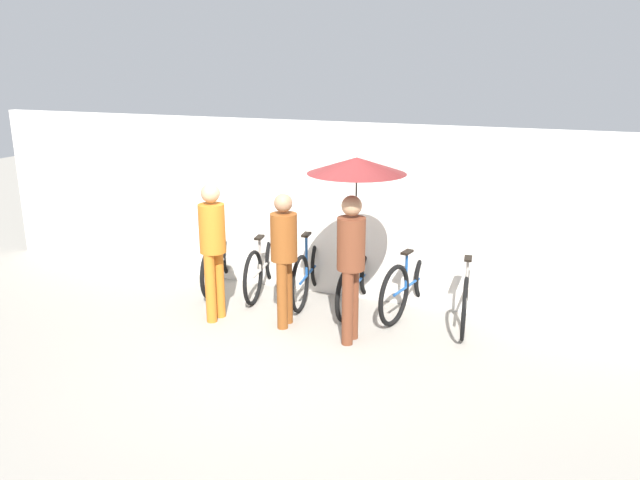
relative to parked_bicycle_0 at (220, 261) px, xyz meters
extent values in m
plane|color=gray|center=(1.75, -1.81, -0.36)|extent=(30.00, 30.00, 0.00)
cube|color=silver|center=(1.75, 0.32, 0.83)|extent=(11.50, 0.12, 2.38)
torus|color=black|center=(-0.12, 0.48, -0.02)|extent=(0.22, 0.69, 0.69)
torus|color=black|center=(0.12, -0.49, -0.02)|extent=(0.22, 0.69, 0.69)
cylinder|color=#A59E93|center=(0.00, -0.01, -0.02)|extent=(0.27, 0.97, 0.04)
cylinder|color=#A59E93|center=(0.04, -0.17, 0.24)|extent=(0.04, 0.04, 0.50)
cube|color=black|center=(0.04, -0.17, 0.50)|extent=(0.14, 0.22, 0.03)
cylinder|color=#A59E93|center=(-0.12, 0.48, 0.30)|extent=(0.04, 0.04, 0.63)
cylinder|color=#A59E93|center=(-0.12, 0.48, 0.62)|extent=(0.43, 0.13, 0.03)
torus|color=black|center=(0.62, 0.49, 0.01)|extent=(0.18, 0.74, 0.74)
torus|color=black|center=(0.79, -0.47, 0.01)|extent=(0.18, 0.74, 0.74)
cylinder|color=#A59E93|center=(0.70, 0.01, 0.01)|extent=(0.20, 0.97, 0.04)
cylinder|color=#A59E93|center=(0.73, -0.16, 0.23)|extent=(0.04, 0.04, 0.45)
cube|color=black|center=(0.73, -0.16, 0.48)|extent=(0.12, 0.21, 0.03)
cylinder|color=#A59E93|center=(0.62, 0.49, 0.34)|extent=(0.04, 0.04, 0.66)
cylinder|color=#A59E93|center=(0.62, 0.49, 0.67)|extent=(0.44, 0.10, 0.03)
torus|color=black|center=(1.34, 0.49, 0.02)|extent=(0.15, 0.75, 0.75)
torus|color=black|center=(1.47, -0.48, 0.02)|extent=(0.15, 0.75, 0.75)
cylinder|color=#19478C|center=(1.40, 0.00, 0.02)|extent=(0.17, 0.97, 0.04)
cylinder|color=#19478C|center=(1.43, -0.16, 0.30)|extent=(0.04, 0.04, 0.56)
cube|color=black|center=(1.43, -0.16, 0.59)|extent=(0.12, 0.21, 0.03)
cylinder|color=#19478C|center=(1.34, 0.49, 0.36)|extent=(0.04, 0.04, 0.68)
cylinder|color=#19478C|center=(1.34, 0.49, 0.70)|extent=(0.44, 0.09, 0.03)
torus|color=black|center=(2.10, 0.45, -0.02)|extent=(0.07, 0.68, 0.68)
torus|color=black|center=(2.11, -0.54, -0.02)|extent=(0.07, 0.68, 0.68)
cylinder|color=#19478C|center=(2.10, -0.05, -0.02)|extent=(0.05, 1.00, 0.04)
cylinder|color=#19478C|center=(2.11, -0.22, 0.24)|extent=(0.04, 0.04, 0.53)
cube|color=black|center=(2.11, -0.22, 0.52)|extent=(0.09, 0.20, 0.03)
cylinder|color=#19478C|center=(2.10, 0.45, 0.32)|extent=(0.04, 0.04, 0.70)
cylinder|color=#19478C|center=(2.10, 0.45, 0.67)|extent=(0.44, 0.04, 0.03)
torus|color=black|center=(2.90, 0.54, 0.02)|extent=(0.20, 0.77, 0.77)
torus|color=black|center=(2.71, -0.45, 0.02)|extent=(0.20, 0.77, 0.77)
cylinder|color=#19478C|center=(2.81, 0.05, 0.02)|extent=(0.23, 0.99, 0.04)
cylinder|color=#19478C|center=(2.77, -0.13, 0.25)|extent=(0.04, 0.04, 0.45)
cube|color=black|center=(2.77, -0.13, 0.49)|extent=(0.13, 0.21, 0.03)
cylinder|color=#19478C|center=(2.90, 0.54, 0.37)|extent=(0.04, 0.04, 0.70)
cylinder|color=#19478C|center=(2.90, 0.54, 0.73)|extent=(0.44, 0.11, 0.03)
torus|color=black|center=(3.44, 0.55, 0.01)|extent=(0.13, 0.75, 0.75)
torus|color=black|center=(3.57, -0.54, 0.01)|extent=(0.13, 0.75, 0.75)
cylinder|color=#A59E93|center=(3.51, 0.01, 0.01)|extent=(0.17, 1.09, 0.04)
cylinder|color=#A59E93|center=(3.53, -0.18, 0.26)|extent=(0.04, 0.04, 0.49)
cube|color=black|center=(3.53, -0.18, 0.52)|extent=(0.11, 0.21, 0.03)
cylinder|color=#A59E93|center=(3.44, 0.55, 0.37)|extent=(0.04, 0.04, 0.71)
cylinder|color=#A59E93|center=(3.44, 0.55, 0.72)|extent=(0.44, 0.08, 0.03)
cylinder|color=#C66B1E|center=(0.58, -1.20, 0.08)|extent=(0.13, 0.13, 0.88)
cylinder|color=#C66B1E|center=(0.60, -1.02, 0.08)|extent=(0.13, 0.13, 0.88)
cylinder|color=#C66B1E|center=(0.59, -1.11, 0.82)|extent=(0.32, 0.32, 0.60)
sphere|color=tan|center=(0.59, -1.11, 1.26)|extent=(0.23, 0.23, 0.23)
cylinder|color=brown|center=(1.48, -1.05, 0.06)|extent=(0.13, 0.13, 0.84)
cylinder|color=brown|center=(1.47, -0.87, 0.06)|extent=(0.13, 0.13, 0.84)
cylinder|color=brown|center=(1.48, -0.96, 0.77)|extent=(0.32, 0.32, 0.57)
sphere|color=#997051|center=(1.48, -0.96, 1.18)|extent=(0.22, 0.22, 0.22)
cylinder|color=brown|center=(2.36, -1.18, 0.08)|extent=(0.13, 0.13, 0.88)
cylinder|color=brown|center=(2.37, -1.00, 0.08)|extent=(0.13, 0.13, 0.88)
cylinder|color=brown|center=(2.37, -1.09, 0.82)|extent=(0.32, 0.32, 0.60)
sphere|color=tan|center=(2.37, -1.09, 1.25)|extent=(0.23, 0.23, 0.23)
cylinder|color=#332D28|center=(2.37, -0.95, 1.22)|extent=(0.02, 0.02, 0.73)
cone|color=#591919|center=(2.37, -0.95, 1.68)|extent=(1.11, 1.11, 0.18)
camera|label=1|loc=(4.53, -7.39, 2.77)|focal=35.00mm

